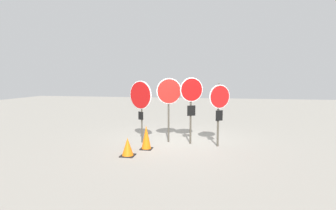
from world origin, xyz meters
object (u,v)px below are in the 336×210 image
stop_sign_0 (141,98)px  traffic_cone_0 (146,137)px  traffic_cone_1 (128,147)px  stop_sign_2 (191,96)px  stop_sign_3 (219,102)px  stop_sign_1 (169,95)px

stop_sign_0 → traffic_cone_0: stop_sign_0 is taller
traffic_cone_0 → traffic_cone_1: (-0.33, -0.79, -0.11)m
stop_sign_2 → traffic_cone_0: (-1.30, -0.86, -1.23)m
stop_sign_3 → traffic_cone_1: bearing=176.1°
stop_sign_2 → traffic_cone_1: 2.68m
stop_sign_1 → traffic_cone_0: stop_sign_1 is taller
stop_sign_3 → traffic_cone_1: 3.15m
stop_sign_0 → stop_sign_1: bearing=41.1°
stop_sign_3 → traffic_cone_0: size_ratio=2.71×
stop_sign_1 → traffic_cone_1: stop_sign_1 is taller
stop_sign_0 → traffic_cone_1: (0.06, -1.52, -1.28)m
stop_sign_1 → traffic_cone_0: size_ratio=2.93×
stop_sign_1 → traffic_cone_1: (-0.86, -1.76, -1.36)m
stop_sign_3 → traffic_cone_1: stop_sign_3 is taller
stop_sign_3 → traffic_cone_1: (-2.52, -1.48, -1.17)m
stop_sign_2 → traffic_cone_1: stop_sign_2 is taller
stop_sign_3 → traffic_cone_0: (-2.19, -0.70, -1.05)m
stop_sign_2 → stop_sign_3: (0.90, -0.17, -0.18)m
stop_sign_3 → stop_sign_0: bearing=144.7°
stop_sign_1 → traffic_cone_1: size_ratio=4.21×
stop_sign_0 → stop_sign_2: (1.68, 0.13, 0.07)m
stop_sign_0 → stop_sign_3: stop_sign_0 is taller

